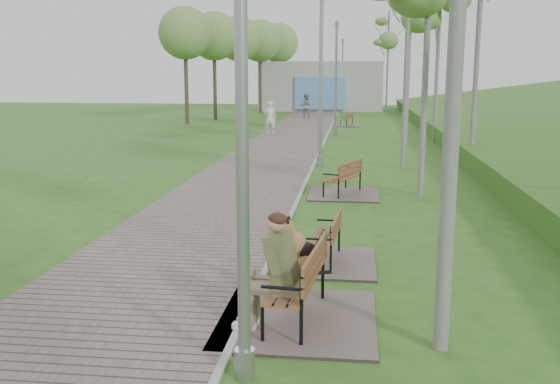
{
  "coord_description": "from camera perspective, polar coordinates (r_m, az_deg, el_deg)",
  "views": [
    {
      "loc": [
        1.41,
        -1.94,
        3.23
      ],
      "look_at": [
        0.18,
        8.21,
        1.24
      ],
      "focal_mm": 40.0,
      "sensor_mm": 36.0,
      "label": 1
    }
  ],
  "objects": [
    {
      "name": "bench_far",
      "position": [
        37.67,
        6.12,
        6.3
      ],
      "size": [
        1.61,
        1.79,
        0.99
      ],
      "color": "#635650",
      "rests_on": "ground"
    },
    {
      "name": "kerb",
      "position": [
        23.7,
        3.44,
        3.21
      ],
      "size": [
        0.1,
        67.0,
        0.05
      ],
      "primitive_type": "cube",
      "color": "#999993",
      "rests_on": "ground"
    },
    {
      "name": "lamp_post_near",
      "position": [
        6.2,
        -3.49,
        5.66
      ],
      "size": [
        0.22,
        0.22,
        5.68
      ],
      "color": "gray",
      "rests_on": "ground"
    },
    {
      "name": "birch_distant_b",
      "position": [
        52.08,
        9.91,
        14.4
      ],
      "size": [
        2.4,
        2.4,
        8.23
      ],
      "color": "silver",
      "rests_on": "ground"
    },
    {
      "name": "pedestrian_near",
      "position": [
        32.35,
        -0.92,
        6.8
      ],
      "size": [
        0.65,
        0.45,
        1.72
      ],
      "primitive_type": "imported",
      "rotation": [
        0.0,
        0.0,
        3.2
      ],
      "color": "white",
      "rests_on": "ground"
    },
    {
      "name": "walkway",
      "position": [
        23.86,
        -0.77,
        3.27
      ],
      "size": [
        3.5,
        67.0,
        0.04
      ],
      "primitive_type": "cube",
      "color": "#635650",
      "rests_on": "ground"
    },
    {
      "name": "lamp_post_second",
      "position": [
        21.49,
        3.74,
        9.68
      ],
      "size": [
        0.23,
        0.23,
        5.86
      ],
      "color": "gray",
      "rests_on": "ground"
    },
    {
      "name": "bench_third",
      "position": [
        16.58,
        5.73,
        0.44
      ],
      "size": [
        1.82,
        2.02,
        1.11
      ],
      "color": "#635650",
      "rests_on": "ground"
    },
    {
      "name": "bench_second",
      "position": [
        10.69,
        4.03,
        -5.54
      ],
      "size": [
        1.68,
        1.87,
        1.03
      ],
      "color": "#635650",
      "rests_on": "ground"
    },
    {
      "name": "lamp_post_third",
      "position": [
        31.79,
        5.12,
        9.89
      ],
      "size": [
        0.22,
        0.22,
        5.64
      ],
      "color": "gray",
      "rests_on": "ground"
    },
    {
      "name": "building_north",
      "position": [
        53.0,
        3.81,
        9.64
      ],
      "size": [
        10.0,
        5.2,
        4.0
      ],
      "color": "#9E9E99",
      "rests_on": "ground"
    },
    {
      "name": "pedestrian_far",
      "position": [
        43.32,
        2.38,
        7.86
      ],
      "size": [
        0.92,
        0.76,
        1.73
      ],
      "primitive_type": "imported",
      "rotation": [
        0.0,
        0.0,
        3.01
      ],
      "color": "gray",
      "rests_on": "ground"
    },
    {
      "name": "bench_main",
      "position": [
        8.16,
        0.92,
        -8.52
      ],
      "size": [
        2.03,
        2.26,
        1.77
      ],
      "color": "#635650",
      "rests_on": "ground"
    },
    {
      "name": "lamp_post_far",
      "position": [
        50.74,
        5.71,
        10.32
      ],
      "size": [
        0.22,
        0.22,
        5.73
      ],
      "color": "gray",
      "rests_on": "ground"
    }
  ]
}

